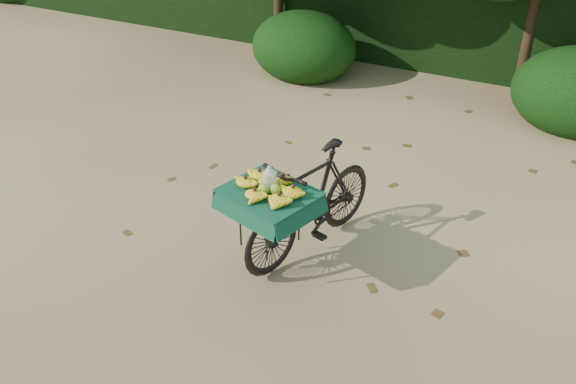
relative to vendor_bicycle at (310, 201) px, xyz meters
The scene contains 5 objects.
ground 0.93m from the vendor_bicycle, 22.47° to the left, with size 80.00×80.00×0.00m, color tan.
vendor_bicycle is the anchor object (origin of this frame).
hedge_backdrop 6.62m from the vendor_bicycle, 84.20° to the left, with size 26.00×1.80×1.80m, color black.
bush_clumps 4.73m from the vendor_bicycle, 75.68° to the left, with size 8.80×1.70×0.90m, color black, non-canonical shape.
leaf_litter 1.28m from the vendor_bicycle, 54.19° to the left, with size 7.00×7.30×0.01m, color #543816, non-canonical shape.
Camera 1 is at (1.55, -4.99, 3.88)m, focal length 38.00 mm.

